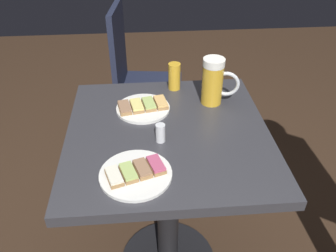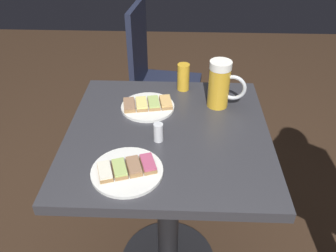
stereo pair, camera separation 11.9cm
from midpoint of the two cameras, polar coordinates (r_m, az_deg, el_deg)
cafe_table at (r=1.31m, az=2.60°, el=-7.26°), size 0.71×0.70×0.77m
plate_near at (r=1.31m, az=-0.76°, el=3.29°), size 0.20×0.20×0.03m
plate_far at (r=1.03m, az=-3.45°, el=-7.34°), size 0.21×0.21×0.03m
beer_mug at (r=1.31m, az=11.19°, el=6.61°), size 0.08×0.14×0.18m
beer_glass_small at (r=1.42m, az=4.94°, el=7.92°), size 0.05×0.05×0.11m
salt_shaker at (r=1.14m, az=1.40°, el=-1.15°), size 0.03×0.03×0.06m
cafe_chair at (r=2.08m, az=-0.44°, el=8.33°), size 0.42×0.42×0.93m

